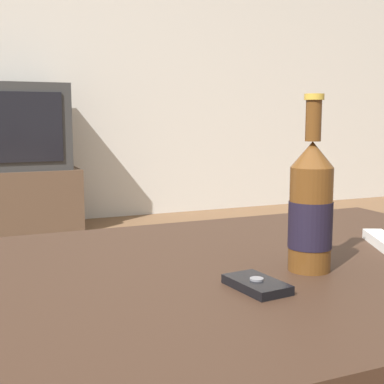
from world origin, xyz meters
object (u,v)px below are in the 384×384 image
(remote_control, at_px, (383,242))
(beer_bottle, at_px, (311,208))
(television, at_px, (11,127))
(tv_stand, at_px, (15,201))
(cell_phone, at_px, (257,284))

(remote_control, bearing_deg, beer_bottle, -136.87)
(television, bearing_deg, tv_stand, 90.00)
(television, bearing_deg, cell_phone, -88.02)
(tv_stand, bearing_deg, cell_phone, -88.02)
(beer_bottle, height_order, cell_phone, beer_bottle)
(beer_bottle, bearing_deg, television, 94.72)
(tv_stand, xyz_separation_m, cell_phone, (0.10, -2.87, 0.28))
(television, xyz_separation_m, cell_phone, (0.10, -2.87, -0.19))
(tv_stand, height_order, beer_bottle, beer_bottle)
(tv_stand, bearing_deg, television, -90.00)
(remote_control, bearing_deg, cell_phone, -135.68)
(cell_phone, bearing_deg, television, 85.72)
(beer_bottle, xyz_separation_m, cell_phone, (-0.13, -0.05, -0.10))
(remote_control, bearing_deg, tv_stand, 124.38)
(beer_bottle, bearing_deg, cell_phone, -158.34)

